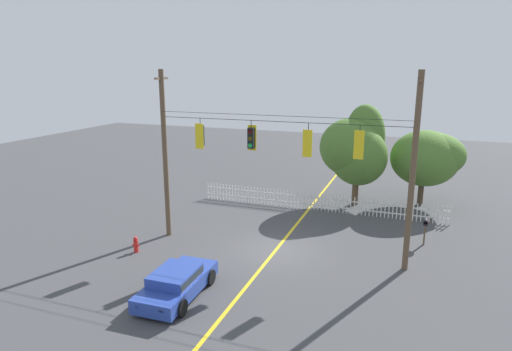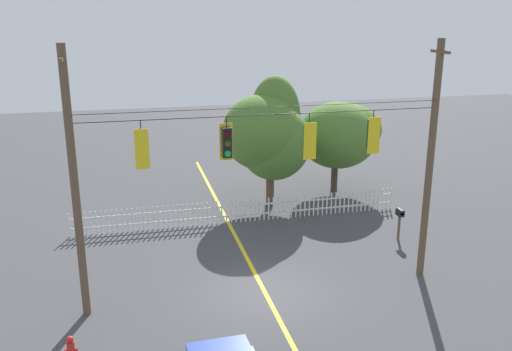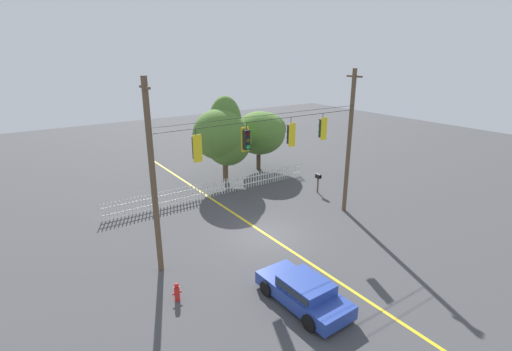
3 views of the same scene
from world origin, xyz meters
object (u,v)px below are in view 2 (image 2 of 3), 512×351
(autumn_maple_near_fence, at_px, (269,133))
(autumn_maple_mid, at_px, (340,133))
(roadside_mailbox, at_px, (400,215))
(fire_hydrant, at_px, (71,349))
(traffic_signal_northbound_secondary, at_px, (142,148))
(traffic_signal_westbound_side, at_px, (372,135))
(traffic_signal_southbound_primary, at_px, (309,140))
(traffic_signal_eastbound_side, at_px, (227,142))

(autumn_maple_near_fence, xyz_separation_m, autumn_maple_mid, (4.32, 1.33, -0.51))
(autumn_maple_near_fence, bearing_deg, roadside_mailbox, -52.35)
(autumn_maple_near_fence, distance_m, fire_hydrant, 14.87)
(traffic_signal_northbound_secondary, height_order, fire_hydrant, traffic_signal_northbound_secondary)
(autumn_maple_mid, distance_m, fire_hydrant, 18.57)
(traffic_signal_westbound_side, distance_m, roadside_mailbox, 6.29)
(fire_hydrant, bearing_deg, traffic_signal_northbound_secondary, 47.10)
(autumn_maple_mid, xyz_separation_m, roadside_mailbox, (0.04, -6.98, -2.10))
(traffic_signal_southbound_primary, relative_size, autumn_maple_near_fence, 0.24)
(traffic_signal_westbound_side, bearing_deg, traffic_signal_eastbound_side, 179.77)
(traffic_signal_northbound_secondary, bearing_deg, roadside_mailbox, 16.90)
(traffic_signal_westbound_side, height_order, autumn_maple_mid, traffic_signal_westbound_side)
(traffic_signal_eastbound_side, bearing_deg, fire_hydrant, -152.99)
(traffic_signal_northbound_secondary, distance_m, traffic_signal_southbound_primary, 5.43)
(traffic_signal_southbound_primary, bearing_deg, autumn_maple_near_fence, 83.56)
(fire_hydrant, bearing_deg, traffic_signal_eastbound_side, 27.01)
(traffic_signal_eastbound_side, relative_size, roadside_mailbox, 1.05)
(traffic_signal_westbound_side, height_order, autumn_maple_near_fence, autumn_maple_near_fence)
(traffic_signal_eastbound_side, distance_m, autumn_maple_near_fence, 9.84)
(roadside_mailbox, bearing_deg, traffic_signal_northbound_secondary, -163.10)
(traffic_signal_southbound_primary, bearing_deg, roadside_mailbox, 31.43)
(traffic_signal_northbound_secondary, xyz_separation_m, fire_hydrant, (-2.37, -2.55, -5.10))
(traffic_signal_northbound_secondary, height_order, traffic_signal_eastbound_side, same)
(fire_hydrant, bearing_deg, traffic_signal_southbound_primary, 18.11)
(traffic_signal_eastbound_side, xyz_separation_m, fire_hydrant, (-5.05, -2.57, -5.13))
(traffic_signal_eastbound_side, distance_m, traffic_signal_southbound_primary, 2.76)
(traffic_signal_northbound_secondary, height_order, roadside_mailbox, traffic_signal_northbound_secondary)
(autumn_maple_near_fence, relative_size, autumn_maple_mid, 1.32)
(autumn_maple_mid, height_order, roadside_mailbox, autumn_maple_mid)
(autumn_maple_near_fence, relative_size, roadside_mailbox, 4.69)
(traffic_signal_northbound_secondary, xyz_separation_m, roadside_mailbox, (10.81, 3.28, -4.36))
(traffic_signal_northbound_secondary, bearing_deg, traffic_signal_eastbound_side, 0.43)
(roadside_mailbox, bearing_deg, autumn_maple_mid, 90.32)
(traffic_signal_southbound_primary, bearing_deg, autumn_maple_mid, 62.55)
(traffic_signal_northbound_secondary, xyz_separation_m, traffic_signal_westbound_side, (7.71, -0.00, 0.03))
(autumn_maple_mid, bearing_deg, traffic_signal_westbound_side, -106.57)
(fire_hydrant, distance_m, roadside_mailbox, 14.43)
(autumn_maple_near_fence, height_order, fire_hydrant, autumn_maple_near_fence)
(traffic_signal_eastbound_side, bearing_deg, traffic_signal_northbound_secondary, -179.57)
(autumn_maple_mid, bearing_deg, traffic_signal_eastbound_side, -128.30)
(fire_hydrant, bearing_deg, autumn_maple_near_fence, 52.51)
(traffic_signal_westbound_side, height_order, fire_hydrant, traffic_signal_westbound_side)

